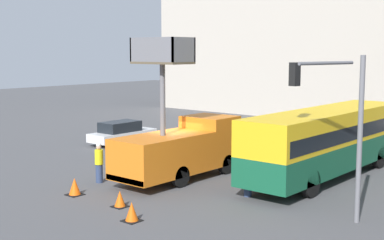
% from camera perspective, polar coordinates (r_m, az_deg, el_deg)
% --- Properties ---
extents(ground_plane, '(120.00, 120.00, 0.00)m').
position_cam_1_polar(ground_plane, '(26.10, -2.14, -5.81)').
color(ground_plane, '#4C4C4F').
extents(utility_truck, '(2.58, 6.76, 6.54)m').
position_cam_1_polar(utility_truck, '(24.92, -1.24, -2.83)').
color(utility_truck, orange).
rests_on(utility_truck, ground_plane).
extents(city_bus, '(2.55, 11.76, 3.22)m').
position_cam_1_polar(city_bus, '(25.91, 14.21, -1.84)').
color(city_bus, '#145638').
rests_on(city_bus, ground_plane).
extents(traffic_light_pole, '(3.21, 2.96, 5.82)m').
position_cam_1_polar(traffic_light_pole, '(19.72, 14.95, 1.23)').
color(traffic_light_pole, slate).
rests_on(traffic_light_pole, ground_plane).
extents(road_worker_near_truck, '(0.38, 0.38, 1.86)m').
position_cam_1_polar(road_worker_near_truck, '(24.65, -9.89, -4.48)').
color(road_worker_near_truck, navy).
rests_on(road_worker_near_truck, ground_plane).
extents(road_worker_directing, '(0.38, 0.38, 1.82)m').
position_cam_1_polar(road_worker_directing, '(22.13, 5.99, -5.84)').
color(road_worker_directing, navy).
rests_on(road_worker_directing, ground_plane).
extents(traffic_cone_near_truck, '(0.56, 0.56, 0.64)m').
position_cam_1_polar(traffic_cone_near_truck, '(20.91, -7.70, -8.38)').
color(traffic_cone_near_truck, black).
rests_on(traffic_cone_near_truck, ground_plane).
extents(traffic_cone_mid_road, '(0.63, 0.63, 0.73)m').
position_cam_1_polar(traffic_cone_mid_road, '(22.89, -12.41, -6.99)').
color(traffic_cone_mid_road, black).
rests_on(traffic_cone_mid_road, ground_plane).
extents(traffic_cone_far_side, '(0.60, 0.60, 0.69)m').
position_cam_1_polar(traffic_cone_far_side, '(19.17, -6.44, -9.75)').
color(traffic_cone_far_side, black).
rests_on(traffic_cone_far_side, ground_plane).
extents(parked_car_curbside, '(1.72, 4.58, 1.46)m').
position_cam_1_polar(parked_car_curbside, '(34.75, -7.50, -1.32)').
color(parked_car_curbside, silver).
rests_on(parked_car_curbside, ground_plane).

